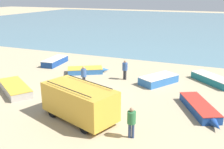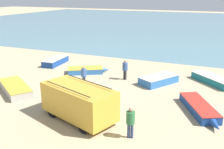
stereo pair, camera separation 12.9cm
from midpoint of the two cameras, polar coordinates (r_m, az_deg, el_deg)
The scene contains 12 objects.
ground_plane at distance 19.67m, azimuth -5.59°, elevation -4.74°, with size 200.00×200.00×0.00m, color tan.
sea_water at distance 68.95m, azimuth 15.53°, elevation 10.66°, with size 120.00×80.00×0.01m, color slate.
parked_van at distance 15.90m, azimuth -7.45°, elevation -5.80°, with size 5.26×3.59×2.23m.
fishing_rowboat_0 at distance 17.88m, azimuth 18.44°, elevation -6.98°, with size 3.04×4.76×0.55m.
fishing_rowboat_1 at distance 21.85m, azimuth -20.64°, elevation -2.69°, with size 4.96×3.83×0.60m.
fishing_rowboat_2 at distance 22.62m, azimuth 10.18°, elevation -1.03°, with size 3.08×4.04×0.68m.
fishing_rowboat_3 at distance 23.76m, azimuth 21.25°, elevation -1.17°, with size 4.20×4.03×0.60m.
fishing_rowboat_4 at distance 25.25m, azimuth -5.77°, elevation 0.92°, with size 3.93×2.96×0.51m.
fishing_rowboat_5 at distance 28.95m, azimuth -12.25°, elevation 2.90°, with size 1.60×4.30×0.66m.
fisherman_0 at distance 23.01m, azimuth 2.67°, elevation 1.40°, with size 0.46×0.46×1.75m.
fisherman_1 at distance 13.89m, azimuth 4.00°, elevation -9.83°, with size 0.46×0.46×1.74m.
fisherman_2 at distance 21.53m, azimuth -6.34°, elevation 0.04°, with size 0.44×0.44×1.67m.
Camera 1 is at (8.70, -16.01, 7.39)m, focal length 42.00 mm.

